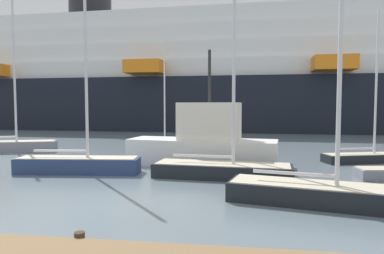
{
  "coord_description": "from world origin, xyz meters",
  "views": [
    {
      "loc": [
        3.62,
        -11.81,
        3.43
      ],
      "look_at": [
        0.0,
        14.0,
        1.8
      ],
      "focal_mm": 32.8,
      "sensor_mm": 36.0,
      "label": 1
    }
  ],
  "objects": [
    {
      "name": "cruise_ship",
      "position": [
        3.01,
        39.97,
        7.26
      ],
      "size": [
        128.51,
        24.33,
        22.63
      ],
      "rotation": [
        0.0,
        0.0,
        -0.04
      ],
      "color": "black",
      "rests_on": "ground_plane"
    },
    {
      "name": "sailboat_1",
      "position": [
        6.38,
        0.61,
        0.5
      ],
      "size": [
        6.55,
        3.08,
        10.26
      ],
      "rotation": [
        0.0,
        0.0,
        -0.22
      ],
      "color": "black",
      "rests_on": "ground_plane"
    },
    {
      "name": "sailboat_5",
      "position": [
        11.16,
        10.32,
        0.44
      ],
      "size": [
        5.5,
        2.73,
        8.99
      ],
      "rotation": [
        0.0,
        0.0,
        0.29
      ],
      "color": "black",
      "rests_on": "ground_plane"
    },
    {
      "name": "fishing_boat_1",
      "position": [
        1.55,
        8.0,
        1.29
      ],
      "size": [
        8.66,
        3.5,
        6.52
      ],
      "rotation": [
        0.0,
        0.0,
        -0.13
      ],
      "color": "white",
      "rests_on": "ground_plane"
    },
    {
      "name": "ground_plane",
      "position": [
        0.0,
        0.0,
        0.0
      ],
      "size": [
        600.0,
        600.0,
        0.0
      ],
      "primitive_type": "plane",
      "color": "slate"
    },
    {
      "name": "sailboat_3",
      "position": [
        2.76,
        4.61,
        0.46
      ],
      "size": [
        6.62,
        2.36,
        9.24
      ],
      "rotation": [
        0.0,
        0.0,
        -0.09
      ],
      "color": "black",
      "rests_on": "ground_plane"
    },
    {
      "name": "sailboat_6",
      "position": [
        -1.94,
        11.84,
        0.38
      ],
      "size": [
        4.45,
        1.31,
        7.78
      ],
      "rotation": [
        0.0,
        0.0,
        -0.07
      ],
      "color": "gray",
      "rests_on": "ground_plane"
    },
    {
      "name": "sailboat_0",
      "position": [
        -13.06,
        11.41,
        0.6
      ],
      "size": [
        6.58,
        3.51,
        11.85
      ],
      "rotation": [
        0.0,
        0.0,
        0.33
      ],
      "color": "gray",
      "rests_on": "ground_plane"
    },
    {
      "name": "sailboat_4",
      "position": [
        -4.52,
        4.78,
        0.52
      ],
      "size": [
        6.26,
        1.97,
        8.96
      ],
      "rotation": [
        0.0,
        0.0,
        0.1
      ],
      "color": "navy",
      "rests_on": "ground_plane"
    }
  ]
}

